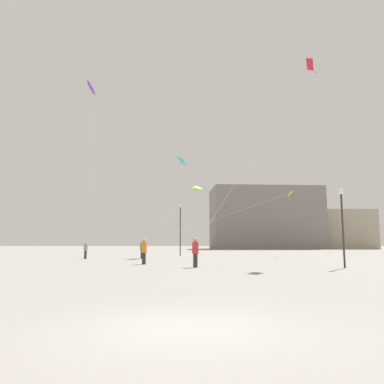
{
  "coord_description": "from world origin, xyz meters",
  "views": [
    {
      "loc": [
        0.19,
        -7.18,
        1.58
      ],
      "look_at": [
        0.0,
        18.88,
        5.05
      ],
      "focal_mm": 35.33,
      "sensor_mm": 36.0,
      "label": 1
    }
  ],
  "objects_px": {
    "lamppost_east": "(180,222)",
    "kite_violet_diamond": "(92,88)",
    "person_in_red": "(195,251)",
    "building_centre_hall": "(340,229)",
    "kite_lime_delta": "(196,190)",
    "person_in_orange": "(144,250)",
    "person_in_green": "(142,249)",
    "kite_crimson_delta": "(308,69)",
    "person_in_grey": "(86,249)",
    "kite_amber_diamond": "(288,194)",
    "lamppost_west": "(342,214)",
    "building_left_hall": "(265,219)",
    "kite_cyan_delta": "(182,162)"
  },
  "relations": [
    {
      "from": "kite_cyan_delta",
      "to": "person_in_grey",
      "type": "bearing_deg",
      "value": -146.95
    },
    {
      "from": "person_in_green",
      "to": "kite_violet_diamond",
      "type": "distance_m",
      "value": 15.51
    },
    {
      "from": "building_centre_hall",
      "to": "lamppost_east",
      "type": "relative_size",
      "value": 2.56
    },
    {
      "from": "building_left_hall",
      "to": "lamppost_east",
      "type": "relative_size",
      "value": 4.35
    },
    {
      "from": "kite_cyan_delta",
      "to": "kite_lime_delta",
      "type": "bearing_deg",
      "value": -68.8
    },
    {
      "from": "person_in_grey",
      "to": "person_in_red",
      "type": "height_order",
      "value": "person_in_red"
    },
    {
      "from": "kite_amber_diamond",
      "to": "person_in_grey",
      "type": "bearing_deg",
      "value": -160.11
    },
    {
      "from": "person_in_orange",
      "to": "kite_lime_delta",
      "type": "relative_size",
      "value": 0.31
    },
    {
      "from": "kite_violet_diamond",
      "to": "person_in_grey",
      "type": "bearing_deg",
      "value": 106.21
    },
    {
      "from": "lamppost_west",
      "to": "kite_lime_delta",
      "type": "bearing_deg",
      "value": 122.9
    },
    {
      "from": "building_left_hall",
      "to": "person_in_grey",
      "type": "bearing_deg",
      "value": -116.57
    },
    {
      "from": "person_in_red",
      "to": "building_left_hall",
      "type": "relative_size",
      "value": 0.07
    },
    {
      "from": "building_centre_hall",
      "to": "lamppost_west",
      "type": "height_order",
      "value": "building_centre_hall"
    },
    {
      "from": "person_in_green",
      "to": "person_in_red",
      "type": "relative_size",
      "value": 0.92
    },
    {
      "from": "person_in_orange",
      "to": "building_left_hall",
      "type": "relative_size",
      "value": 0.07
    },
    {
      "from": "kite_amber_diamond",
      "to": "building_centre_hall",
      "type": "height_order",
      "value": "building_centre_hall"
    },
    {
      "from": "kite_cyan_delta",
      "to": "lamppost_east",
      "type": "distance_m",
      "value": 7.1
    },
    {
      "from": "kite_lime_delta",
      "to": "building_left_hall",
      "type": "height_order",
      "value": "building_left_hall"
    },
    {
      "from": "person_in_green",
      "to": "kite_lime_delta",
      "type": "xyz_separation_m",
      "value": [
        5.24,
        1.02,
        5.86
      ]
    },
    {
      "from": "lamppost_east",
      "to": "kite_violet_diamond",
      "type": "bearing_deg",
      "value": -119.72
    },
    {
      "from": "person_in_grey",
      "to": "person_in_red",
      "type": "bearing_deg",
      "value": -130.43
    },
    {
      "from": "lamppost_west",
      "to": "kite_crimson_delta",
      "type": "bearing_deg",
      "value": 91.0
    },
    {
      "from": "kite_amber_diamond",
      "to": "lamppost_west",
      "type": "relative_size",
      "value": 3.42
    },
    {
      "from": "kite_violet_diamond",
      "to": "building_centre_hall",
      "type": "relative_size",
      "value": 0.93
    },
    {
      "from": "kite_lime_delta",
      "to": "lamppost_west",
      "type": "height_order",
      "value": "kite_lime_delta"
    },
    {
      "from": "kite_lime_delta",
      "to": "person_in_orange",
      "type": "bearing_deg",
      "value": -110.07
    },
    {
      "from": "person_in_grey",
      "to": "kite_crimson_delta",
      "type": "distance_m",
      "value": 25.5
    },
    {
      "from": "person_in_orange",
      "to": "lamppost_west",
      "type": "distance_m",
      "value": 13.66
    },
    {
      "from": "kite_violet_diamond",
      "to": "lamppost_west",
      "type": "relative_size",
      "value": 2.9
    },
    {
      "from": "person_in_orange",
      "to": "lamppost_east",
      "type": "xyz_separation_m",
      "value": [
        1.97,
        16.79,
        2.93
      ]
    },
    {
      "from": "person_in_red",
      "to": "lamppost_west",
      "type": "relative_size",
      "value": 0.38
    },
    {
      "from": "kite_lime_delta",
      "to": "lamppost_east",
      "type": "xyz_separation_m",
      "value": [
        -1.83,
        6.39,
        -2.87
      ]
    },
    {
      "from": "person_in_orange",
      "to": "building_centre_hall",
      "type": "xyz_separation_m",
      "value": [
        38.47,
        63.73,
        3.6
      ]
    },
    {
      "from": "person_in_orange",
      "to": "kite_lime_delta",
      "type": "height_order",
      "value": "kite_lime_delta"
    },
    {
      "from": "building_left_hall",
      "to": "person_in_green",
      "type": "bearing_deg",
      "value": -112.15
    },
    {
      "from": "lamppost_east",
      "to": "person_in_grey",
      "type": "bearing_deg",
      "value": -137.48
    },
    {
      "from": "kite_cyan_delta",
      "to": "lamppost_east",
      "type": "height_order",
      "value": "kite_cyan_delta"
    },
    {
      "from": "person_in_red",
      "to": "building_left_hall",
      "type": "distance_m",
      "value": 68.89
    },
    {
      "from": "kite_crimson_delta",
      "to": "building_left_hall",
      "type": "bearing_deg",
      "value": 82.95
    },
    {
      "from": "person_in_green",
      "to": "kite_crimson_delta",
      "type": "distance_m",
      "value": 21.87
    },
    {
      "from": "building_centre_hall",
      "to": "kite_crimson_delta",
      "type": "bearing_deg",
      "value": -112.39
    },
    {
      "from": "person_in_red",
      "to": "building_centre_hall",
      "type": "bearing_deg",
      "value": 100.75
    },
    {
      "from": "kite_violet_diamond",
      "to": "building_centre_hall",
      "type": "xyz_separation_m",
      "value": [
        43.82,
        59.75,
        -10.35
      ]
    },
    {
      "from": "building_centre_hall",
      "to": "lamppost_east",
      "type": "bearing_deg",
      "value": -127.87
    },
    {
      "from": "kite_violet_diamond",
      "to": "kite_crimson_delta",
      "type": "distance_m",
      "value": 18.36
    },
    {
      "from": "building_left_hall",
      "to": "lamppost_east",
      "type": "bearing_deg",
      "value": -111.72
    },
    {
      "from": "person_in_green",
      "to": "kite_crimson_delta",
      "type": "xyz_separation_m",
      "value": [
        14.29,
        -7.86,
        14.57
      ]
    },
    {
      "from": "kite_violet_diamond",
      "to": "lamppost_west",
      "type": "height_order",
      "value": "kite_violet_diamond"
    },
    {
      "from": "building_left_hall",
      "to": "lamppost_east",
      "type": "xyz_separation_m",
      "value": [
        -18.5,
        -46.44,
        -3.28
      ]
    },
    {
      "from": "kite_lime_delta",
      "to": "person_in_green",
      "type": "bearing_deg",
      "value": -168.94
    }
  ]
}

